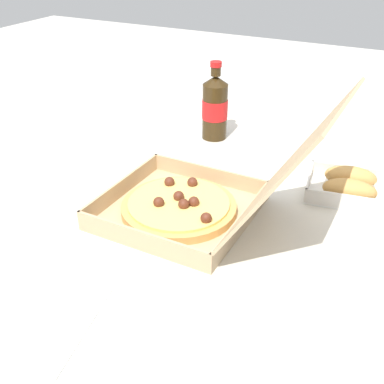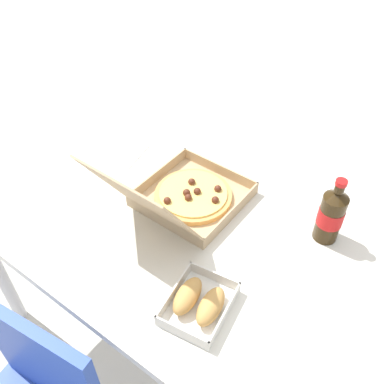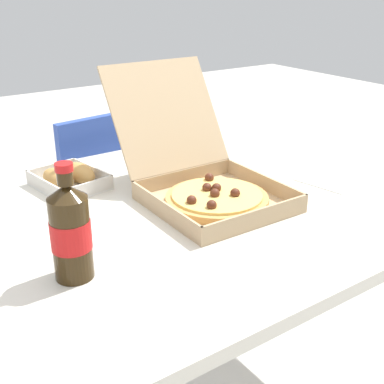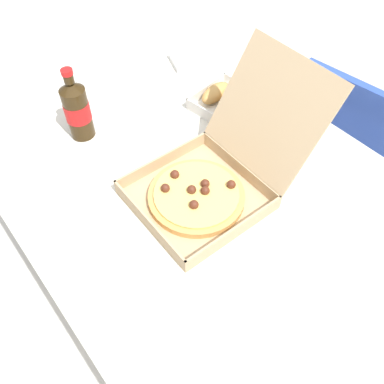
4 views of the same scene
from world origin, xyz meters
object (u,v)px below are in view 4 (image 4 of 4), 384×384
Objects in this scene: pizza_box_open at (210,180)px; paper_menu at (299,321)px; cola_bottle at (77,109)px; bread_side_box at (223,99)px; chair at (346,146)px; napkin_pile at (188,61)px.

paper_menu is (0.39, -0.08, -0.04)m from pizza_box_open.
pizza_box_open is 0.44m from cola_bottle.
bread_side_box is 0.45m from cola_bottle.
pizza_box_open is 2.25× the size of paper_menu.
chair is 3.94× the size of bread_side_box.
chair is at bearing 36.96° from napkin_pile.
chair is at bearing 60.97° from bread_side_box.
cola_bottle is (-0.41, -0.15, 0.05)m from pizza_box_open.
pizza_box_open is at bearing -47.23° from bread_side_box.
pizza_box_open is at bearing -89.40° from chair.
chair reaches higher than bread_side_box.
cola_bottle is at bearing -110.95° from bread_side_box.
chair is 7.55× the size of napkin_pile.
cola_bottle is at bearing 173.51° from paper_menu.
paper_menu is at bearing -12.02° from pizza_box_open.
cola_bottle is 0.81m from paper_menu.
bread_side_box is at bearing 69.05° from cola_bottle.
paper_menu is (0.40, -0.79, 0.26)m from chair.
pizza_box_open reaches higher than bread_side_box.
napkin_pile is at bearing 144.11° from paper_menu.
paper_menu is at bearing -24.71° from napkin_pile.
paper_menu is at bearing -63.40° from chair.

